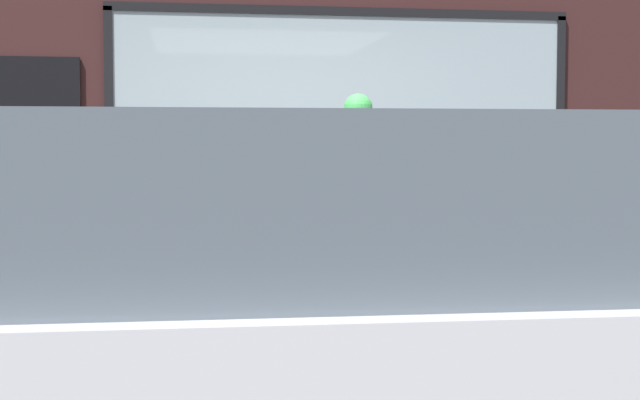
# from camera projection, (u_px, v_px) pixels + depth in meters

# --- Properties ---
(ground_plane) EXTENTS (40.00, 40.00, 0.00)m
(ground_plane) POSITION_uv_depth(u_px,v_px,m) (320.00, 337.00, 6.11)
(ground_plane) COLOR #38383A
(shopfront_facade) EXTENTS (7.21, 0.29, 3.40)m
(shopfront_facade) POSITION_uv_depth(u_px,v_px,m) (282.00, 106.00, 8.37)
(shopfront_facade) COLOR #331919
(shopfront_facade) RESTS_ON ground_plane
(display_table_main) EXTENTS (2.62, 0.71, 0.95)m
(display_table_main) POSITION_uv_depth(u_px,v_px,m) (304.00, 216.00, 6.89)
(display_table_main) COLOR brown
(display_table_main) RESTS_ON ground_plane
(person_browsing) EXTENTS (0.26, 0.66, 1.68)m
(person_browsing) POSITION_uv_depth(u_px,v_px,m) (358.00, 190.00, 6.44)
(person_browsing) COLOR #2D334C
(person_browsing) RESTS_ON ground_plane
(small_dog) EXTENTS (0.35, 0.57, 0.42)m
(small_dog) POSITION_uv_depth(u_px,v_px,m) (403.00, 290.00, 6.31)
(small_dog) COLOR black
(small_dog) RESTS_ON ground_plane
(sandwich_board_sign) EXTENTS (0.71, 0.75, 0.85)m
(sandwich_board_sign) POSITION_uv_depth(u_px,v_px,m) (18.00, 267.00, 6.45)
(sandwich_board_sign) COLOR #193F19
(sandwich_board_sign) RESTS_ON ground_plane
(parked_car) EXTENTS (3.94, 1.95, 1.41)m
(parked_car) POSITION_uv_depth(u_px,v_px,m) (302.00, 307.00, 3.14)
(parked_car) COLOR silver
(parked_car) RESTS_ON ground_plane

